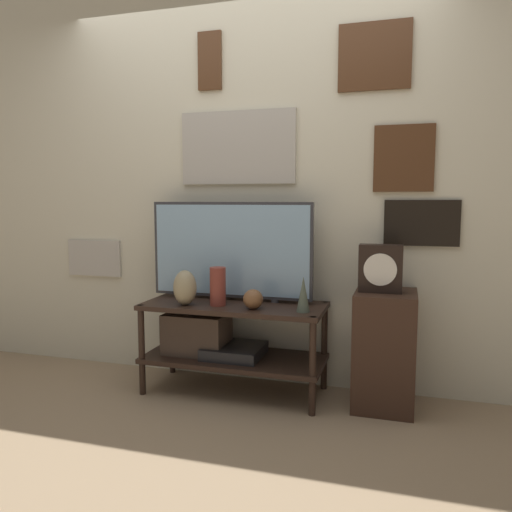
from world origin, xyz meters
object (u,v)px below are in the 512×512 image
object	(u,v)px
television	(231,250)
mantel_clock	(381,268)
vase_round_glass	(253,299)
vase_urn_stoneware	(185,288)
vase_slim_bronze	(303,294)
vase_tall_ceramic	(218,286)

from	to	relation	value
television	mantel_clock	size ratio (longest dim) A/B	3.88
vase_round_glass	mantel_clock	distance (m)	0.77
television	vase_urn_stoneware	xyz separation A→B (m)	(-0.22, -0.23, -0.22)
vase_slim_bronze	vase_tall_ceramic	size ratio (longest dim) A/B	0.88
vase_slim_bronze	vase_round_glass	xyz separation A→B (m)	(-0.30, -0.01, -0.04)
television	vase_slim_bronze	distance (m)	0.61
vase_slim_bronze	mantel_clock	world-z (taller)	mantel_clock
vase_tall_ceramic	mantel_clock	size ratio (longest dim) A/B	0.86
vase_tall_ceramic	mantel_clock	bearing A→B (deg)	5.89
television	vase_urn_stoneware	world-z (taller)	television
television	vase_round_glass	world-z (taller)	television
vase_tall_ceramic	mantel_clock	world-z (taller)	mantel_clock
vase_slim_bronze	vase_round_glass	distance (m)	0.31
mantel_clock	vase_urn_stoneware	bearing A→B (deg)	-172.77
vase_urn_stoneware	vase_round_glass	bearing A→B (deg)	1.12
vase_slim_bronze	vase_tall_ceramic	bearing A→B (deg)	176.82
vase_round_glass	vase_urn_stoneware	size ratio (longest dim) A/B	0.55
vase_round_glass	vase_tall_ceramic	world-z (taller)	vase_tall_ceramic
vase_round_glass	mantel_clock	world-z (taller)	mantel_clock
television	mantel_clock	bearing A→B (deg)	-4.99
mantel_clock	vase_tall_ceramic	bearing A→B (deg)	-174.11
vase_round_glass	vase_urn_stoneware	distance (m)	0.44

